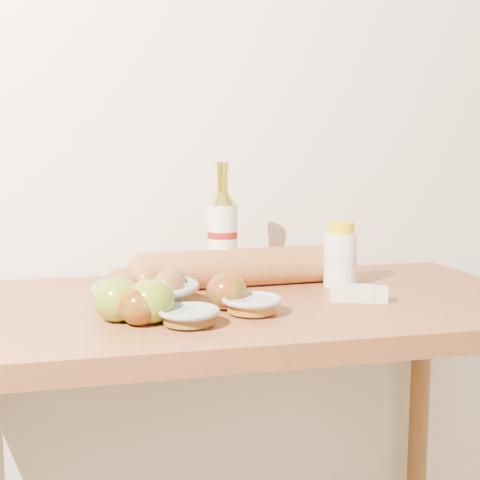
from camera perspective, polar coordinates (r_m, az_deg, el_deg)
name	(u,v)px	position (r m, az deg, el deg)	size (l,w,h in m)	color
back_wall	(206,105)	(1.47, -3.25, 12.69)	(3.50, 0.02, 2.60)	silver
table	(237,360)	(1.21, -0.33, -11.34)	(1.20, 0.60, 0.90)	#A25E34
bourbon_bottle	(222,236)	(1.29, -1.68, 0.42)	(0.07, 0.07, 0.26)	white
cream_bottle	(340,256)	(1.30, 9.48, -1.54)	(0.09, 0.09, 0.14)	white
egg_bowl	(146,292)	(1.12, -8.92, -4.85)	(0.21, 0.21, 0.07)	gray
baguette	(242,267)	(1.29, 0.16, -2.61)	(0.49, 0.11, 0.08)	#C2783B
apple_yellowgreen	(150,301)	(1.01, -8.50, -5.75)	(0.10, 0.10, 0.07)	olive
apple_redgreen_front	(140,306)	(1.00, -9.50, -6.19)	(0.08, 0.08, 0.06)	maroon
apple_redgreen_right	(227,291)	(1.09, -1.29, -4.86)	(0.07, 0.07, 0.07)	maroon
sugar_bowl	(189,316)	(0.99, -4.85, -7.23)	(0.13, 0.13, 0.03)	gray
syrup_bowl	(252,305)	(1.06, 1.13, -6.17)	(0.11, 0.11, 0.03)	#99A7A1
butter_stick	(359,294)	(1.18, 11.18, -5.00)	(0.11, 0.07, 0.03)	beige
apple_extra	(118,299)	(1.03, -11.53, -5.54)	(0.10, 0.10, 0.07)	olive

